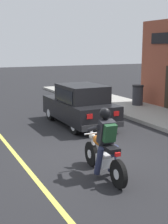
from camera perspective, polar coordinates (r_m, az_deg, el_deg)
ground_plane at (r=8.79m, az=0.52°, el=-7.75°), size 80.00×80.00×0.00m
sidewalk_curb at (r=13.75m, az=12.86°, el=-0.58°), size 2.60×22.00×0.14m
lane_stripe at (r=10.98m, az=-15.15°, el=-4.16°), size 0.12×19.80×0.01m
motorcycle_with_rider at (r=7.17m, az=3.75°, el=-6.62°), size 0.58×2.02×1.62m
car_hatchback at (r=11.88m, az=-0.78°, el=1.22°), size 1.66×3.79×1.57m
trash_bin at (r=15.58m, az=9.79°, el=3.09°), size 0.56×0.56×0.98m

